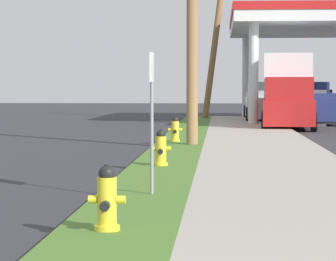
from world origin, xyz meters
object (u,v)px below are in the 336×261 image
fire_hydrant_third (175,130)px  car_white_by_near_pump (302,105)px  fire_hydrant_nearest (107,202)px  car_black_by_far_pump (315,104)px  fire_hydrant_second (161,150)px  truck_silver_at_forecourt (266,103)px  utility_pole_background (216,34)px  truck_navy_at_far_bay (309,104)px  street_sign_post (152,93)px  truck_red_on_apron (288,93)px

fire_hydrant_third → car_white_by_near_pump: bearing=74.3°
fire_hydrant_nearest → car_white_by_near_pump: size_ratio=0.16×
fire_hydrant_third → car_black_by_far_pump: bearing=74.0°
fire_hydrant_second → fire_hydrant_third: (-0.11, 7.18, 0.00)m
car_black_by_far_pump → truck_silver_at_forecourt: 8.19m
utility_pole_background → truck_navy_at_far_bay: 7.26m
fire_hydrant_second → street_sign_post: size_ratio=0.35×
truck_red_on_apron → truck_navy_at_far_bay: truck_red_on_apron is taller
utility_pole_background → truck_red_on_apron: size_ratio=1.32×
street_sign_post → car_black_by_far_pump: bearing=79.5°
fire_hydrant_nearest → street_sign_post: bearing=85.4°
truck_silver_at_forecourt → car_black_by_far_pump: bearing=66.3°
car_black_by_far_pump → truck_silver_at_forecourt: (-3.29, -7.50, 0.19)m
street_sign_post → car_white_by_near_pump: bearing=80.3°
utility_pole_background → truck_red_on_apron: utility_pole_background is taller
fire_hydrant_second → car_black_by_far_pump: bearing=77.8°
utility_pole_background → truck_silver_at_forecourt: utility_pole_background is taller
fire_hydrant_nearest → car_black_by_far_pump: (6.86, 38.76, 0.28)m
utility_pole_background → car_white_by_near_pump: utility_pole_background is taller
utility_pole_background → truck_silver_at_forecourt: size_ratio=1.59×
fire_hydrant_second → utility_pole_background: 26.28m
fire_hydrant_third → truck_silver_at_forecourt: size_ratio=0.14×
fire_hydrant_third → car_white_by_near_pump: (5.81, 20.68, 0.28)m
fire_hydrant_nearest → car_white_by_near_pump: bearing=80.7°
fire_hydrant_second → car_black_by_far_pump: 32.10m
street_sign_post → truck_silver_at_forecourt: (3.33, 28.21, -0.72)m
fire_hydrant_third → car_black_by_far_pump: size_ratio=0.16×
utility_pole_background → truck_navy_at_far_bay: size_ratio=1.54×
fire_hydrant_third → car_black_by_far_pump: car_black_by_far_pump is taller
street_sign_post → truck_navy_at_far_bay: 26.30m
street_sign_post → truck_navy_at_far_bay: (5.20, 25.78, -0.72)m
fire_hydrant_third → street_sign_post: 11.59m
street_sign_post → truck_silver_at_forecourt: 28.42m
fire_hydrant_nearest → truck_navy_at_far_bay: truck_navy_at_far_bay is taller
fire_hydrant_nearest → car_black_by_far_pump: size_ratio=0.16×
truck_silver_at_forecourt → truck_navy_at_far_bay: same height
car_white_by_near_pump → car_black_by_far_pump: 3.67m
street_sign_post → truck_silver_at_forecourt: street_sign_post is taller
car_white_by_near_pump → car_black_by_far_pump: same height
fire_hydrant_nearest → truck_navy_at_far_bay: (5.45, 28.82, 0.47)m
car_white_by_near_pump → car_black_by_far_pump: size_ratio=0.99×
truck_navy_at_far_bay → truck_silver_at_forecourt: bearing=127.6°
utility_pole_background → street_sign_post: bearing=-91.5°
car_white_by_near_pump → truck_silver_at_forecourt: 4.56m
car_white_by_near_pump → truck_silver_at_forecourt: (-2.18, -4.00, 0.19)m
car_black_by_far_pump → truck_silver_at_forecourt: size_ratio=0.85×
truck_red_on_apron → fire_hydrant_third: bearing=-111.9°
fire_hydrant_third → truck_navy_at_far_bay: 15.28m
utility_pole_background → fire_hydrant_third: bearing=-93.3°
car_white_by_near_pump → fire_hydrant_nearest: bearing=-99.3°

